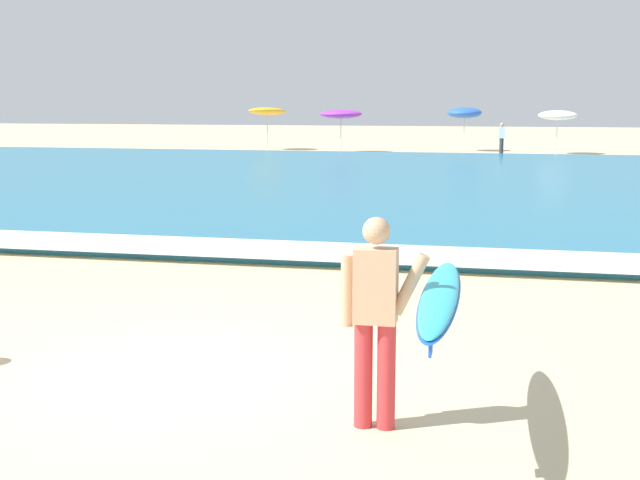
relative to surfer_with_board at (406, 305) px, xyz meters
name	(u,v)px	position (x,y,z in m)	size (l,w,h in m)	color
ground_plane	(173,373)	(-2.37, 0.92, -1.03)	(160.00, 160.00, 0.00)	beige
sea	(404,181)	(-2.37, 20.35, -0.96)	(120.00, 28.00, 0.14)	teal
surf_foam	(311,251)	(-2.37, 6.95, -0.89)	(120.00, 1.76, 0.01)	white
surfer_with_board	(406,305)	(0.00, 0.00, 0.00)	(0.96, 2.58, 1.73)	red
beach_umbrella_0	(267,111)	(-11.73, 37.10, 1.03)	(2.01, 2.04, 2.33)	beige
beach_umbrella_1	(341,114)	(-7.40, 35.62, 0.92)	(2.15, 2.16, 2.19)	beige
beach_umbrella_2	(465,113)	(-1.30, 38.18, 0.97)	(1.80, 1.82, 2.31)	beige
beach_umbrella_3	(558,115)	(3.33, 36.66, 0.88)	(1.90, 1.92, 2.20)	beige
beachgoer_near_row_left	(502,138)	(0.66, 34.74, -0.19)	(0.32, 0.20, 1.58)	#383842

